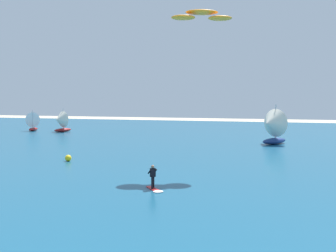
% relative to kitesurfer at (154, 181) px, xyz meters
% --- Properties ---
extents(ocean, '(160.00, 90.00, 0.10)m').
position_rel_kitesurfer_xyz_m(ocean, '(0.63, 32.86, -0.65)').
color(ocean, navy).
rests_on(ocean, ground).
extents(kitesurfer, '(1.70, 1.85, 1.67)m').
position_rel_kitesurfer_xyz_m(kitesurfer, '(0.00, 0.00, 0.00)').
color(kitesurfer, red).
rests_on(kitesurfer, ocean).
extents(kite, '(5.62, 3.48, 0.81)m').
position_rel_kitesurfer_xyz_m(kite, '(1.65, 8.55, 12.85)').
color(kite, orange).
extents(sailboat_heeled_over, '(3.47, 3.89, 4.37)m').
position_rel_kitesurfer_xyz_m(sailboat_heeled_over, '(-30.21, 36.58, 1.40)').
color(sailboat_heeled_over, maroon).
rests_on(sailboat_heeled_over, ocean).
extents(sailboat_trailing, '(4.61, 4.89, 5.43)m').
position_rel_kitesurfer_xyz_m(sailboat_trailing, '(7.75, 27.95, 1.89)').
color(sailboat_trailing, navy).
rests_on(sailboat_trailing, ocean).
extents(sailboat_mid_left, '(3.14, 3.58, 4.03)m').
position_rel_kitesurfer_xyz_m(sailboat_mid_left, '(-36.86, 37.90, 1.24)').
color(sailboat_mid_left, maroon).
rests_on(sailboat_mid_left, ocean).
extents(marker_buoy, '(0.64, 0.64, 0.64)m').
position_rel_kitesurfer_xyz_m(marker_buoy, '(-11.74, 8.53, -0.28)').
color(marker_buoy, yellow).
rests_on(marker_buoy, ocean).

